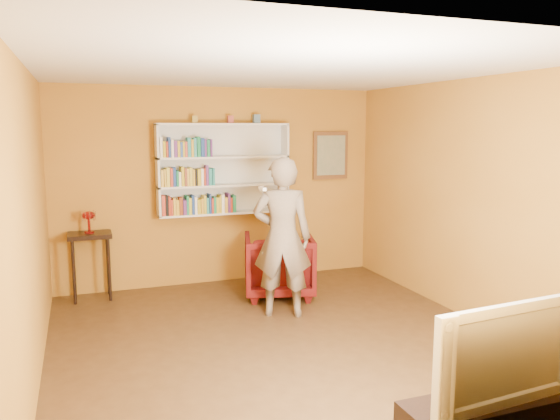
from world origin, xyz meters
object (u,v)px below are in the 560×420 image
at_px(armchair, 279,265).
at_px(television, 496,349).
at_px(ruby_lustre, 89,217).
at_px(person, 282,237).
at_px(bookshelf, 223,169).
at_px(console_table, 90,244).

bearing_deg(armchair, television, 106.69).
height_order(ruby_lustre, television, ruby_lustre).
distance_m(armchair, person, 0.91).
relative_size(armchair, person, 0.48).
distance_m(bookshelf, ruby_lustre, 1.85).
bearing_deg(person, television, 118.01).
bearing_deg(person, armchair, -84.43).
bearing_deg(person, console_table, -11.21).
bearing_deg(ruby_lustre, armchair, -16.54).
xyz_separation_m(console_table, armchair, (2.28, -0.68, -0.30)).
xyz_separation_m(ruby_lustre, person, (2.05, -1.39, -0.13)).
distance_m(person, television, 3.13).
bearing_deg(television, armchair, 86.83).
bearing_deg(console_table, ruby_lustre, 104.04).
height_order(console_table, ruby_lustre, ruby_lustre).
height_order(armchair, television, television).
bearing_deg(console_table, person, -34.05).
bearing_deg(person, bookshelf, -56.49).
height_order(console_table, armchair, console_table).
distance_m(bookshelf, person, 1.71).
relative_size(bookshelf, armchair, 2.03).
relative_size(console_table, armchair, 0.96).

